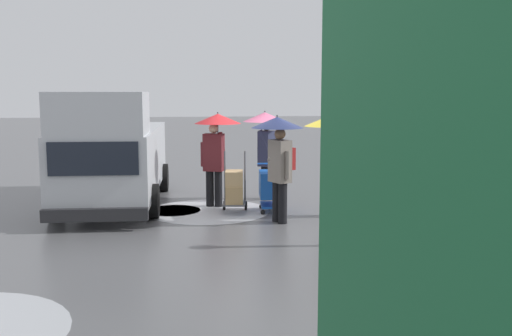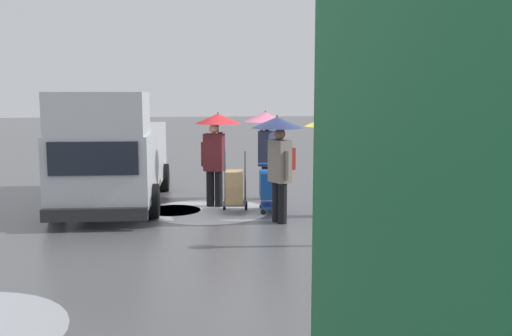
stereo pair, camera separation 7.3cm
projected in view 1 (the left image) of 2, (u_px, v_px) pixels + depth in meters
The scene contains 10 objects.
ground_plane at pixel (264, 212), 12.38m from camera, with size 90.00×90.00×0.00m, color #5B5B5E.
slush_patch_near_cluster at pixel (173, 210), 12.56m from camera, with size 1.23×1.23×0.01m, color #ADAFB5.
slush_patch_mid_street at pixel (209, 211), 12.50m from camera, with size 2.67×2.67×0.01m, color silver.
cargo_van_parked_right at pixel (113, 155), 12.88m from camera, with size 2.36×5.41×2.60m.
shopping_cart_vendor at pixel (272, 186), 12.40m from camera, with size 0.62×0.86×1.02m.
hand_dolly_boxes at pixel (234, 188), 12.24m from camera, with size 0.61×0.77×1.32m.
pedestrian_pink_side at pixel (331, 141), 11.80m from camera, with size 1.04×1.04×2.15m.
pedestrian_black_side at pixel (216, 137), 12.78m from camera, with size 1.04×1.04×2.15m.
pedestrian_white_side at pixel (279, 144), 11.27m from camera, with size 1.04×1.04×2.15m.
pedestrian_far_side at pixel (266, 134), 13.61m from camera, with size 1.04×1.04×2.15m.
Camera 1 is at (1.80, 12.01, 2.63)m, focal length 40.04 mm.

